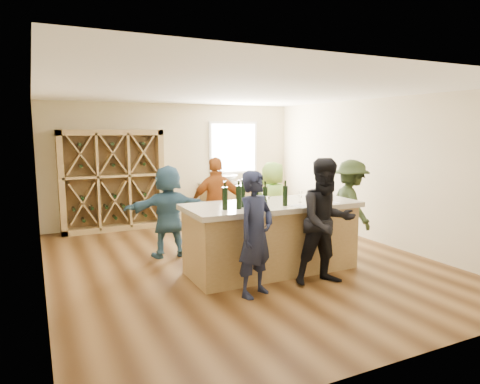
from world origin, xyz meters
name	(u,v)px	position (x,y,z in m)	size (l,w,h in m)	color
floor	(240,264)	(0.00, 0.00, -0.05)	(6.00, 7.00, 0.10)	brown
ceiling	(240,89)	(0.00, 0.00, 2.85)	(6.00, 7.00, 0.10)	white
wall_back	(175,164)	(0.00, 3.55, 1.40)	(6.00, 0.10, 2.80)	#C9B992
wall_front	(412,220)	(0.00, -3.55, 1.40)	(6.00, 0.10, 2.80)	#C9B992
wall_left	(34,190)	(-3.05, 0.00, 1.40)	(0.10, 7.00, 2.80)	#C9B992
wall_right	(380,171)	(3.05, 0.00, 1.40)	(0.10, 7.00, 2.80)	#C9B992
window_frame	(233,148)	(1.50, 3.47, 1.75)	(1.30, 0.06, 1.30)	white
window_pane	(234,148)	(1.50, 3.44, 1.75)	(1.18, 0.01, 1.18)	white
wine_rack	(113,181)	(-1.50, 3.27, 1.10)	(2.20, 0.45, 2.20)	#977948
back_counter_base	(234,202)	(1.40, 3.20, 0.43)	(1.60, 0.58, 0.86)	#977948
back_counter_top	(234,183)	(1.40, 3.20, 0.89)	(1.70, 0.62, 0.06)	#AEA48E
sink	(227,179)	(1.20, 3.20, 1.01)	(0.54, 0.54, 0.19)	silver
faucet	(224,176)	(1.20, 3.38, 1.07)	(0.02, 0.02, 0.30)	silver
tasting_counter_base	(272,239)	(0.24, -0.63, 0.50)	(2.60, 1.00, 1.00)	#977948
tasting_counter_top	(272,205)	(0.24, -0.63, 1.04)	(2.72, 1.12, 0.08)	#AEA48E
wine_bottle_a	(225,198)	(-0.64, -0.83, 1.24)	(0.08, 0.08, 0.32)	black
wine_bottle_b	(239,197)	(-0.43, -0.85, 1.25)	(0.08, 0.08, 0.33)	black
wine_bottle_c	(242,196)	(-0.32, -0.74, 1.25)	(0.08, 0.08, 0.33)	black
wine_bottle_d	(256,198)	(-0.15, -0.85, 1.22)	(0.07, 0.07, 0.27)	black
wine_bottle_e	(265,196)	(0.02, -0.81, 1.23)	(0.07, 0.07, 0.29)	black
wine_glass_a	(268,203)	(-0.09, -1.09, 1.18)	(0.07, 0.07, 0.20)	white
wine_glass_b	(300,201)	(0.44, -1.12, 1.17)	(0.07, 0.07, 0.17)	white
wine_glass_c	(329,197)	(1.00, -1.06, 1.18)	(0.07, 0.07, 0.20)	white
wine_glass_d	(300,197)	(0.66, -0.79, 1.16)	(0.06, 0.06, 0.17)	white
wine_glass_e	(331,195)	(1.17, -0.89, 1.17)	(0.07, 0.07, 0.18)	white
tasting_menu_a	(263,209)	(-0.14, -1.05, 1.08)	(0.19, 0.26, 0.00)	white
tasting_menu_b	(300,206)	(0.47, -1.06, 1.08)	(0.21, 0.29, 0.00)	white
tasting_menu_c	(329,202)	(1.08, -0.97, 1.08)	(0.20, 0.28, 0.00)	white
person_near_left	(256,234)	(-0.46, -1.42, 0.84)	(0.61, 0.45, 1.68)	#191E38
person_near_right	(327,222)	(0.65, -1.48, 0.91)	(0.88, 0.48, 1.81)	black
person_server	(351,207)	(2.00, -0.40, 0.84)	(1.09, 0.50, 1.68)	#263319
person_far_mid	(217,204)	(-0.08, 0.80, 0.86)	(1.00, 0.51, 1.71)	#994C19
person_far_right	(273,203)	(1.06, 0.74, 0.80)	(0.78, 0.51, 1.60)	#8CC64C
person_far_left	(168,211)	(-0.98, 0.82, 0.80)	(1.49, 0.54, 1.61)	#335972
wine_bottle_f	(285,196)	(0.29, -0.93, 1.23)	(0.07, 0.07, 0.30)	black
wine_glass_f	(263,196)	(0.19, -0.43, 1.17)	(0.07, 0.07, 0.18)	white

